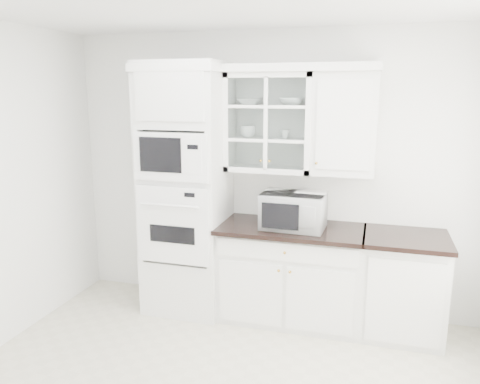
% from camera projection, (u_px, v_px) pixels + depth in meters
% --- Properties ---
extents(room_shell, '(4.00, 3.50, 2.70)m').
position_uv_depth(room_shell, '(229.00, 144.00, 3.24)').
color(room_shell, white).
rests_on(room_shell, ground).
extents(oven_column, '(0.76, 0.68, 2.40)m').
position_uv_depth(oven_column, '(186.00, 190.00, 4.50)').
color(oven_column, white).
rests_on(oven_column, ground).
extents(base_cabinet_run, '(1.32, 0.67, 0.92)m').
position_uv_depth(base_cabinet_run, '(291.00, 273.00, 4.40)').
color(base_cabinet_run, white).
rests_on(base_cabinet_run, ground).
extents(extra_base_cabinet, '(0.72, 0.67, 0.92)m').
position_uv_depth(extra_base_cabinet, '(403.00, 285.00, 4.12)').
color(extra_base_cabinet, white).
rests_on(extra_base_cabinet, ground).
extents(upper_cabinet_glass, '(0.80, 0.33, 0.90)m').
position_uv_depth(upper_cabinet_glass, '(270.00, 123.00, 4.30)').
color(upper_cabinet_glass, white).
rests_on(upper_cabinet_glass, room_shell).
extents(upper_cabinet_solid, '(0.55, 0.33, 0.90)m').
position_uv_depth(upper_cabinet_solid, '(345.00, 124.00, 4.11)').
color(upper_cabinet_solid, white).
rests_on(upper_cabinet_solid, room_shell).
extents(crown_molding, '(2.14, 0.38, 0.07)m').
position_uv_depth(crown_molding, '(259.00, 68.00, 4.20)').
color(crown_molding, white).
rests_on(crown_molding, room_shell).
extents(countertop_microwave, '(0.58, 0.49, 0.32)m').
position_uv_depth(countertop_microwave, '(294.00, 210.00, 4.22)').
color(countertop_microwave, white).
rests_on(countertop_microwave, base_cabinet_run).
extents(bowl_a, '(0.25, 0.25, 0.06)m').
position_uv_depth(bowl_a, '(250.00, 102.00, 4.30)').
color(bowl_a, white).
rests_on(bowl_a, upper_cabinet_glass).
extents(bowl_b, '(0.27, 0.27, 0.07)m').
position_uv_depth(bowl_b, '(292.00, 101.00, 4.19)').
color(bowl_b, white).
rests_on(bowl_b, upper_cabinet_glass).
extents(cup_a, '(0.16, 0.16, 0.11)m').
position_uv_depth(cup_a, '(249.00, 132.00, 4.36)').
color(cup_a, white).
rests_on(cup_a, upper_cabinet_glass).
extents(cup_b, '(0.11, 0.11, 0.08)m').
position_uv_depth(cup_b, '(285.00, 134.00, 4.29)').
color(cup_b, white).
rests_on(cup_b, upper_cabinet_glass).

